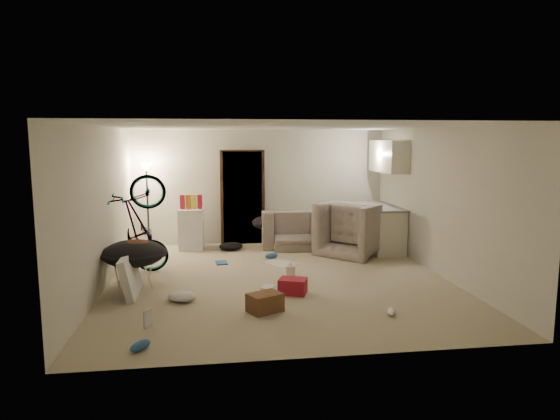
{
  "coord_description": "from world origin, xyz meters",
  "views": [
    {
      "loc": [
        -1.09,
        -7.93,
        2.31
      ],
      "look_at": [
        0.1,
        0.6,
        1.08
      ],
      "focal_mm": 32.0,
      "sensor_mm": 36.0,
      "label": 1
    }
  ],
  "objects": [
    {
      "name": "drink_case_b",
      "position": [
        0.1,
        -0.78,
        0.12
      ],
      "size": [
        0.48,
        0.42,
        0.23
      ],
      "primitive_type": "cube",
      "rotation": [
        0.0,
        0.0,
        -0.38
      ],
      "color": "maroon",
      "rests_on": "floor"
    },
    {
      "name": "snack_box_2",
      "position": [
        -1.44,
        2.55,
        1.0
      ],
      "size": [
        0.11,
        0.09,
        0.3
      ],
      "primitive_type": "cube",
      "rotation": [
        0.0,
        0.0,
        0.22
      ],
      "color": "yellow",
      "rests_on": "mini_fridge"
    },
    {
      "name": "doorway",
      "position": [
        -0.4,
        2.97,
        1.02
      ],
      "size": [
        0.85,
        0.1,
        2.04
      ],
      "primitive_type": "cube",
      "color": "black",
      "rests_on": "floor"
    },
    {
      "name": "floor_lamp",
      "position": [
        -2.4,
        2.65,
        1.31
      ],
      "size": [
        0.28,
        0.28,
        1.81
      ],
      "color": "black",
      "rests_on": "floor"
    },
    {
      "name": "clothes_lump_b",
      "position": [
        -0.69,
        2.36,
        0.08
      ],
      "size": [
        0.56,
        0.5,
        0.15
      ],
      "primitive_type": "ellipsoid",
      "rotation": [
        0.0,
        0.0,
        0.14
      ],
      "color": "black",
      "rests_on": "floor"
    },
    {
      "name": "newspaper",
      "position": [
        0.17,
        1.08,
        0.0
      ],
      "size": [
        0.71,
        0.75,
        0.01
      ],
      "primitive_type": "cube",
      "rotation": [
        0.0,
        0.0,
        0.59
      ],
      "color": "beige",
      "rests_on": "floor"
    },
    {
      "name": "sofa_drape",
      "position": [
        0.05,
        2.45,
        0.54
      ],
      "size": [
        0.61,
        0.53,
        0.28
      ],
      "primitive_type": "ellipsoid",
      "rotation": [
        0.0,
        0.0,
        -0.12
      ],
      "color": "black",
      "rests_on": "sofa"
    },
    {
      "name": "shoe_2",
      "position": [
        -1.89,
        -2.55,
        0.05
      ],
      "size": [
        0.27,
        0.3,
        0.11
      ],
      "primitive_type": "ellipsoid",
      "rotation": [
        0.0,
        0.0,
        0.92
      ],
      "color": "#2B5C9D",
      "rests_on": "floor"
    },
    {
      "name": "ceiling",
      "position": [
        0.0,
        0.0,
        2.51
      ],
      "size": [
        5.5,
        6.0,
        0.02
      ],
      "primitive_type": "cube",
      "color": "white",
      "rests_on": "wall_back"
    },
    {
      "name": "door_trim",
      "position": [
        -0.4,
        2.94,
        1.02
      ],
      "size": [
        0.97,
        0.04,
        2.1
      ],
      "primitive_type": "cube",
      "color": "#382313",
      "rests_on": "floor"
    },
    {
      "name": "sofa",
      "position": [
        1.0,
        2.45,
        0.3
      ],
      "size": [
        2.09,
        0.92,
        0.6
      ],
      "primitive_type": "imported",
      "rotation": [
        0.0,
        0.0,
        3.09
      ],
      "color": "#3A423B",
      "rests_on": "floor"
    },
    {
      "name": "wall_left",
      "position": [
        -2.76,
        0.0,
        1.25
      ],
      "size": [
        0.02,
        6.0,
        2.5
      ],
      "primitive_type": "cube",
      "color": "beige",
      "rests_on": "floor"
    },
    {
      "name": "kitchen_uppers",
      "position": [
        2.56,
        2.0,
        1.95
      ],
      "size": [
        0.38,
        1.4,
        0.65
      ],
      "primitive_type": "cube",
      "color": "silver",
      "rests_on": "wall_right"
    },
    {
      "name": "snack_box_0",
      "position": [
        -1.68,
        2.55,
        1.0
      ],
      "size": [
        0.11,
        0.09,
        0.3
      ],
      "primitive_type": "cube",
      "rotation": [
        0.0,
        0.0,
        0.17
      ],
      "color": "maroon",
      "rests_on": "mini_fridge"
    },
    {
      "name": "juicer",
      "position": [
        0.23,
        0.21,
        0.1
      ],
      "size": [
        0.17,
        0.17,
        0.24
      ],
      "color": "beige",
      "rests_on": "floor"
    },
    {
      "name": "mini_fridge",
      "position": [
        -1.51,
        2.55,
        0.43
      ],
      "size": [
        0.53,
        0.53,
        0.85
      ],
      "primitive_type": "cube",
      "rotation": [
        0.0,
        0.0,
        -0.07
      ],
      "color": "white",
      "rests_on": "floor"
    },
    {
      "name": "counter_top",
      "position": [
        2.43,
        2.0,
        0.9
      ],
      "size": [
        0.64,
        1.54,
        0.04
      ],
      "primitive_type": "cube",
      "color": "gray",
      "rests_on": "kitchen_counter"
    },
    {
      "name": "clothes_lump_c",
      "position": [
        -1.53,
        -0.89,
        0.06
      ],
      "size": [
        0.53,
        0.5,
        0.13
      ],
      "primitive_type": "ellipsoid",
      "rotation": [
        0.0,
        0.0,
        -0.47
      ],
      "color": "silver",
      "rests_on": "floor"
    },
    {
      "name": "book_asset",
      "position": [
        -1.93,
        -1.93,
        0.01
      ],
      "size": [
        0.28,
        0.26,
        0.02
      ],
      "primitive_type": "imported",
      "rotation": [
        0.0,
        0.0,
        1.08
      ],
      "color": "maroon",
      "rests_on": "floor"
    },
    {
      "name": "drink_case_a",
      "position": [
        -0.4,
        -1.5,
        0.12
      ],
      "size": [
        0.53,
        0.48,
        0.25
      ],
      "primitive_type": "cube",
      "rotation": [
        0.0,
        0.0,
        0.48
      ],
      "color": "brown",
      "rests_on": "floor"
    },
    {
      "name": "book_white",
      "position": [
        -0.23,
        -0.44,
        0.01
      ],
      "size": [
        0.26,
        0.29,
        0.02
      ],
      "primitive_type": "cube",
      "rotation": [
        0.0,
        0.0,
        -0.36
      ],
      "color": "silver",
      "rests_on": "floor"
    },
    {
      "name": "kitchen_counter",
      "position": [
        2.43,
        2.0,
        0.44
      ],
      "size": [
        0.6,
        1.5,
        0.88
      ],
      "primitive_type": "cube",
      "color": "silver",
      "rests_on": "floor"
    },
    {
      "name": "snack_box_1",
      "position": [
        -1.56,
        2.55,
        1.0
      ],
      "size": [
        0.11,
        0.08,
        0.3
      ],
      "primitive_type": "cube",
      "rotation": [
        0.0,
        0.0,
        -0.14
      ],
      "color": "#B35C16",
      "rests_on": "mini_fridge"
    },
    {
      "name": "hoodie",
      "position": [
        -2.25,
        -0.12,
        0.65
      ],
      "size": [
        0.6,
        0.56,
        0.22
      ],
      "primitive_type": "ellipsoid",
      "rotation": [
        0.0,
        0.0,
        0.4
      ],
      "color": "#4A2619",
      "rests_on": "saucer_chair"
    },
    {
      "name": "armchair",
      "position": [
        1.84,
        1.72,
        0.39
      ],
      "size": [
        1.58,
        1.58,
        0.77
      ],
      "primitive_type": "imported",
      "rotation": [
        0.0,
        0.0,
        2.34
      ],
      "color": "#3A423B",
      "rests_on": "floor"
    },
    {
      "name": "floor",
      "position": [
        0.0,
        0.0,
        -0.01
      ],
      "size": [
        5.5,
        6.0,
        0.02
      ],
      "primitive_type": "cube",
      "color": "#B7AC8D",
      "rests_on": "ground"
    },
    {
      "name": "shoe_4",
      "position": [
        1.25,
        -1.86,
        0.05
      ],
      "size": [
        0.21,
        0.28,
        0.1
      ],
      "primitive_type": "ellipsoid",
      "rotation": [
        0.0,
        0.0,
        1.12
      ],
      "color": "white",
      "rests_on": "floor"
    },
    {
      "name": "saucer_chair",
      "position": [
        -2.3,
        -0.09,
        0.44
      ],
      "size": [
        1.04,
        1.04,
        0.74
      ],
      "color": "silver",
      "rests_on": "floor"
    },
    {
      "name": "bicycle",
      "position": [
        -2.3,
        0.68,
        0.46
      ],
      "size": [
        1.78,
        0.83,
        1.01
      ],
      "primitive_type": "imported",
      "rotation": [
        0.0,
        -0.17,
        1.61
      ],
      "color": "black",
      "rests_on": "floor"
    },
    {
      "name": "wall_back",
      "position": [
        0.0,
        3.01,
        1.25
      ],
      "size": [
        5.5,
        0.02,
        2.5
      ],
      "primitive_type": "cube",
      "color": "beige",
      "rests_on": "floor"
    },
    {
      "name": "shoe_0",
      "position": [
        0.06,
        1.49,
        0.05
      ],
      "size": [
        0.28,
        0.18,
        0.1
      ],
      "primitive_type": "ellipsoid",
      "rotation": [
        0.0,
        0.0,
        0.31
      ],
      "color": "#2B5C9D",
      "rests_on": "floor"
    },
    {
      "name": "wall_front",
      "position": [
        0.0,
        -3.01,
        1.25
      ],
      "size": [
        5.5,
        0.02,
        2.5
      ],
      "primitive_type": "cube",
      "color": "beige",
      "rests_on": "floor"
    },
    {
      "name": "snack_box_3",
      "position": [
        -1.32,
        2.55,
        1.0
      ],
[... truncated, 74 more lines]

